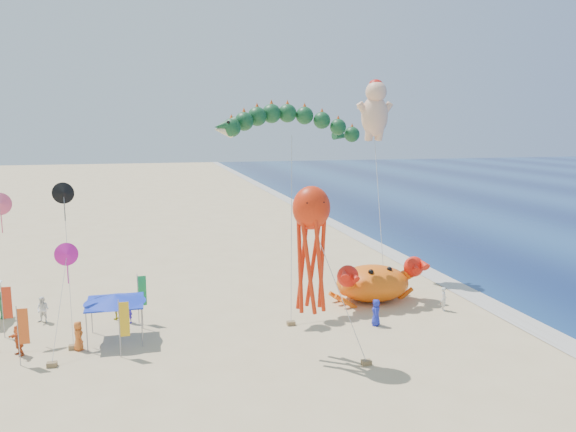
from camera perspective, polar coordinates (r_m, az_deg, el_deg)
The scene contains 10 objects.
ground at distance 36.63m, azimuth 3.87°, elevation -10.46°, with size 320.00×320.00×0.00m, color #D1B784.
foam_strip at distance 41.77m, azimuth 19.90°, elevation -8.50°, with size 320.00×320.00×0.00m, color silver.
crab_inflatable at distance 40.39m, azimuth 8.64°, elevation -6.63°, with size 7.08×5.38×3.10m.
dragon_kite at distance 38.94m, azimuth 0.15°, elevation 8.96°, with size 11.23×8.13×13.38m.
cherub_kite at distance 46.38m, azimuth 8.84°, elevation 10.72°, with size 2.43×6.37×15.94m.
octopus_kite at distance 29.28m, azimuth 2.38°, elevation -2.38°, with size 3.75×2.86×9.23m.
canopy_blue at distance 34.08m, azimuth -17.18°, elevation -8.05°, with size 3.49×3.49×2.71m.
feather_flags at distance 34.19m, azimuth -20.80°, elevation -8.94°, with size 8.18×5.22×3.20m.
beachgoers at distance 36.25m, azimuth -17.64°, elevation -9.67°, with size 29.16×8.15×1.80m.
small_kites at distance 35.13m, azimuth -23.50°, elevation -1.27°, with size 5.05×6.15×8.98m.
Camera 1 is at (-10.79, -32.79, 12.27)m, focal length 35.00 mm.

